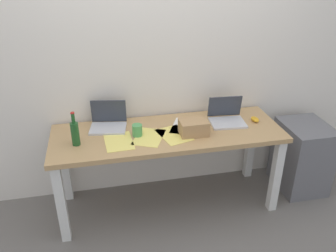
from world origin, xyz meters
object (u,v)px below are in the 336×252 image
(desk, at_px, (168,142))
(beer_bottle, at_px, (75,133))
(laptop_left, at_px, (108,122))
(laptop_right, at_px, (227,117))
(filing_cabinet, at_px, (302,157))
(coffee_mug, at_px, (137,130))
(computer_mouse, at_px, (255,119))
(cardboard_box, at_px, (194,128))

(desk, distance_m, beer_bottle, 0.76)
(laptop_left, relative_size, laptop_right, 1.05)
(filing_cabinet, bearing_deg, coffee_mug, -179.44)
(computer_mouse, bearing_deg, laptop_left, 173.62)
(desk, xyz_separation_m, computer_mouse, (0.77, 0.03, 0.12))
(desk, distance_m, computer_mouse, 0.78)
(desk, height_order, laptop_right, laptop_right)
(laptop_left, relative_size, beer_bottle, 1.21)
(laptop_right, bearing_deg, cardboard_box, -155.45)
(desk, xyz_separation_m, coffee_mug, (-0.25, -0.02, 0.15))
(beer_bottle, relative_size, computer_mouse, 2.69)
(coffee_mug, bearing_deg, cardboard_box, -8.60)
(desk, relative_size, beer_bottle, 6.97)
(laptop_right, relative_size, computer_mouse, 3.09)
(computer_mouse, bearing_deg, beer_bottle, -176.23)
(beer_bottle, distance_m, cardboard_box, 0.92)
(computer_mouse, xyz_separation_m, filing_cabinet, (0.51, -0.03, -0.42))
(laptop_right, relative_size, cardboard_box, 1.39)
(coffee_mug, relative_size, filing_cabinet, 0.15)
(laptop_left, distance_m, coffee_mug, 0.29)
(computer_mouse, bearing_deg, filing_cabinet, -3.77)
(laptop_right, bearing_deg, desk, -172.52)
(desk, height_order, coffee_mug, coffee_mug)
(desk, height_order, computer_mouse, computer_mouse)
(laptop_right, height_order, computer_mouse, laptop_right)
(laptop_right, height_order, beer_bottle, beer_bottle)
(cardboard_box, bearing_deg, laptop_right, 24.55)
(computer_mouse, height_order, filing_cabinet, computer_mouse)
(laptop_left, xyz_separation_m, laptop_right, (1.00, -0.10, -0.00))
(beer_bottle, xyz_separation_m, computer_mouse, (1.50, 0.09, -0.09))
(filing_cabinet, bearing_deg, beer_bottle, -178.28)
(filing_cabinet, bearing_deg, laptop_left, 174.23)
(beer_bottle, height_order, cardboard_box, beer_bottle)
(coffee_mug, distance_m, filing_cabinet, 1.60)
(laptop_right, bearing_deg, filing_cabinet, -5.45)
(cardboard_box, bearing_deg, desk, 155.99)
(laptop_left, height_order, coffee_mug, laptop_left)
(laptop_right, height_order, filing_cabinet, laptop_right)
(desk, bearing_deg, cardboard_box, -24.01)
(beer_bottle, height_order, filing_cabinet, beer_bottle)
(laptop_right, height_order, cardboard_box, laptop_right)
(laptop_left, relative_size, coffee_mug, 3.42)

